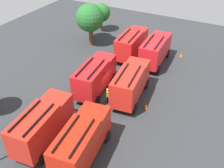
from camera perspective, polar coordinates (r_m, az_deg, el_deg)
ground_plane at (r=30.88m, az=0.00°, el=-2.14°), size 55.70×55.70×0.00m
fire_truck_0 at (r=22.52m, az=-6.54°, el=-12.02°), size 7.45×3.49×3.88m
fire_truck_1 at (r=29.08m, az=4.05°, el=0.37°), size 7.44×3.43×3.88m
fire_truck_2 at (r=36.28m, az=9.34°, el=7.34°), size 7.32×3.06×3.88m
fire_truck_3 at (r=24.62m, az=-14.82°, el=-8.30°), size 7.42×3.37×3.88m
fire_truck_4 at (r=30.19m, az=-3.70°, el=1.79°), size 7.42×3.38×3.88m
fire_truck_5 at (r=37.64m, az=4.23°, el=8.75°), size 7.33×3.09×3.88m
firefighter_0 at (r=29.14m, az=-0.95°, el=-2.35°), size 0.48×0.40×1.71m
firefighter_1 at (r=28.81m, az=-14.23°, el=-4.20°), size 0.27×0.43×1.64m
tree_1 at (r=40.50m, az=-4.83°, el=14.03°), size 4.19×4.19×6.50m
tree_2 at (r=42.56m, az=-4.48°, el=13.63°), size 3.23×3.23×5.01m
tree_3 at (r=45.94m, az=-2.37°, el=15.14°), size 3.12×3.12×4.84m
traffic_cone_0 at (r=28.81m, az=7.33°, el=-4.89°), size 0.39×0.39×0.56m
traffic_cone_1 at (r=39.73m, az=14.72°, el=6.14°), size 0.44×0.44×0.62m
traffic_cone_2 at (r=34.89m, az=-1.29°, el=3.26°), size 0.49×0.49×0.70m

